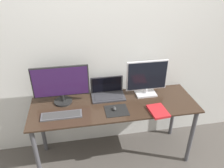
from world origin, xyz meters
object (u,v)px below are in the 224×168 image
object	(u,v)px
book	(158,111)
monitor_right	(147,78)
laptop	(108,92)
mouse	(114,109)
keyboard	(62,115)
monitor_left	(61,84)

from	to	relation	value
book	monitor_right	bearing A→B (deg)	93.12
book	laptop	bearing A→B (deg)	139.07
mouse	keyboard	bearing A→B (deg)	-179.46
keyboard	book	world-z (taller)	book
monitor_left	laptop	world-z (taller)	monitor_left
laptop	monitor_left	bearing A→B (deg)	-175.40
monitor_left	keyboard	distance (m)	0.34
keyboard	mouse	distance (m)	0.55
monitor_left	keyboard	size ratio (longest dim) A/B	1.46
monitor_right	mouse	size ratio (longest dim) A/B	7.75
keyboard	monitor_right	bearing A→B (deg)	14.74
laptop	keyboard	world-z (taller)	laptop
monitor_right	book	world-z (taller)	monitor_right
monitor_left	keyboard	world-z (taller)	monitor_left
monitor_left	monitor_right	xyz separation A→B (m)	(0.96, -0.00, -0.02)
monitor_left	laptop	bearing A→B (deg)	4.60
monitor_left	book	world-z (taller)	monitor_left
monitor_right	laptop	world-z (taller)	monitor_right
monitor_right	mouse	world-z (taller)	monitor_right
mouse	laptop	bearing A→B (deg)	94.97
keyboard	book	distance (m)	0.99
laptop	keyboard	bearing A→B (deg)	-150.45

